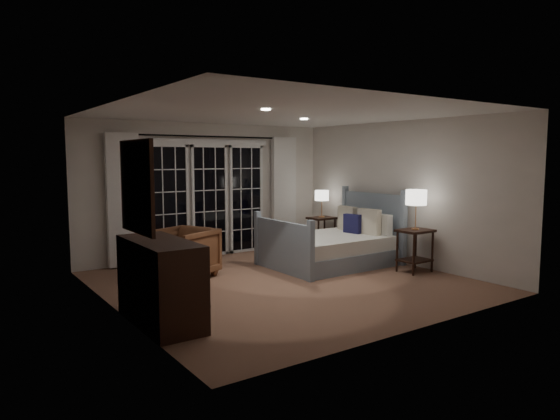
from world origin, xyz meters
TOP-DOWN VIEW (x-y plane):
  - floor at (0.00, 0.00)m, footprint 5.00×5.00m
  - ceiling at (0.00, 0.00)m, footprint 5.00×5.00m
  - wall_left at (-2.50, 0.00)m, footprint 0.02×5.00m
  - wall_right at (2.50, 0.00)m, footprint 0.02×5.00m
  - wall_back at (0.00, 2.50)m, footprint 5.00×0.02m
  - wall_front at (0.00, -2.50)m, footprint 5.00×0.02m
  - french_doors at (0.00, 2.46)m, footprint 2.50×0.04m
  - curtain_rod at (0.00, 2.40)m, footprint 3.50×0.03m
  - curtain_left at (-1.65, 2.38)m, footprint 0.55×0.10m
  - curtain_right at (1.65, 2.38)m, footprint 0.55×0.10m
  - downlight_a at (0.80, 0.60)m, footprint 0.12×0.12m
  - downlight_b at (-0.60, -0.40)m, footprint 0.12×0.12m
  - bed at (1.42, 0.56)m, footprint 2.09×1.49m
  - nightstand_left at (2.13, -0.64)m, footprint 0.54×0.43m
  - nightstand_right at (2.17, 1.79)m, footprint 0.51×0.41m
  - lamp_left at (2.13, -0.64)m, footprint 0.34×0.34m
  - lamp_right at (2.17, 1.79)m, footprint 0.28×0.28m
  - armchair at (-1.13, 1.13)m, footprint 1.11×1.10m
  - dresser at (-2.23, -0.73)m, footprint 0.57×1.34m
  - mirror at (-2.47, -0.73)m, footprint 0.05×0.85m

SIDE VIEW (x-z plane):
  - floor at x=0.00m, z-range 0.00..0.00m
  - bed at x=1.42m, z-range -0.29..0.92m
  - armchair at x=-1.13m, z-range 0.00..0.78m
  - nightstand_right at x=2.17m, z-range 0.11..0.77m
  - nightstand_left at x=2.13m, z-range 0.11..0.81m
  - dresser at x=-2.23m, z-range 0.00..0.95m
  - french_doors at x=0.00m, z-range -0.01..2.19m
  - lamp_right at x=2.17m, z-range 0.82..1.36m
  - curtain_left at x=-1.65m, z-range 0.02..2.27m
  - curtain_right at x=1.65m, z-range 0.02..2.27m
  - lamp_left at x=2.13m, z-range 0.89..1.54m
  - wall_left at x=-2.50m, z-range 0.00..2.50m
  - wall_right at x=2.50m, z-range 0.00..2.50m
  - wall_back at x=0.00m, z-range 0.00..2.50m
  - wall_front at x=0.00m, z-range 0.00..2.50m
  - mirror at x=-2.47m, z-range 1.05..2.05m
  - curtain_rod at x=0.00m, z-range 2.23..2.27m
  - downlight_a at x=0.80m, z-range 2.48..2.50m
  - downlight_b at x=-0.60m, z-range 2.48..2.50m
  - ceiling at x=0.00m, z-range 2.50..2.50m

